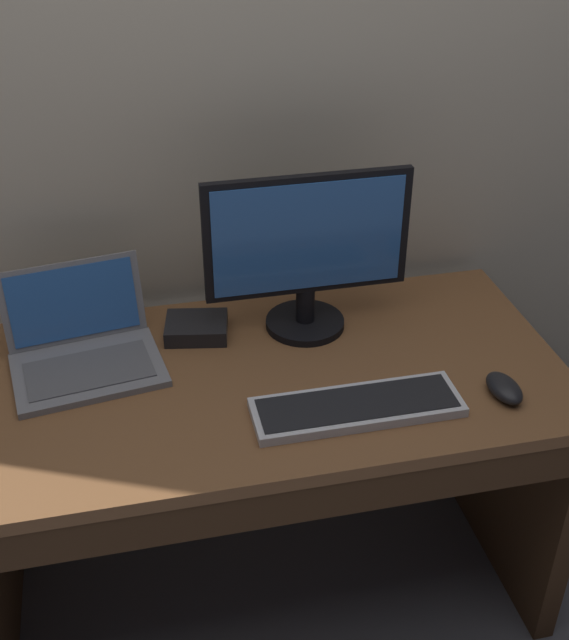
% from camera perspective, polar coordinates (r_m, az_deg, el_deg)
% --- Properties ---
extents(ground_plane, '(14.00, 14.00, 0.00)m').
position_cam_1_polar(ground_plane, '(2.39, -1.51, -18.17)').
color(ground_plane, '#4C4C51').
extents(desk, '(1.43, 0.71, 0.74)m').
position_cam_1_polar(desk, '(2.02, -1.65, -9.37)').
color(desk, brown).
rests_on(desk, ground).
extents(laptop_space_gray, '(0.37, 0.33, 0.21)m').
position_cam_1_polar(laptop_space_gray, '(1.95, -13.93, -1.98)').
color(laptop_space_gray, slate).
rests_on(laptop_space_gray, desk).
extents(external_monitor, '(0.49, 0.20, 0.41)m').
position_cam_1_polar(external_monitor, '(1.93, 1.59, 4.64)').
color(external_monitor, black).
rests_on(external_monitor, desk).
extents(wired_keyboard, '(0.46, 0.14, 0.02)m').
position_cam_1_polar(wired_keyboard, '(1.77, 5.11, -6.11)').
color(wired_keyboard, '#BCBCC1').
rests_on(wired_keyboard, desk).
extents(computer_mouse, '(0.07, 0.12, 0.04)m').
position_cam_1_polar(computer_mouse, '(1.87, 15.18, -4.63)').
color(computer_mouse, black).
rests_on(computer_mouse, desk).
extents(external_drive_box, '(0.17, 0.15, 0.04)m').
position_cam_1_polar(external_drive_box, '(2.02, -6.20, -0.55)').
color(external_drive_box, black).
rests_on(external_drive_box, desk).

